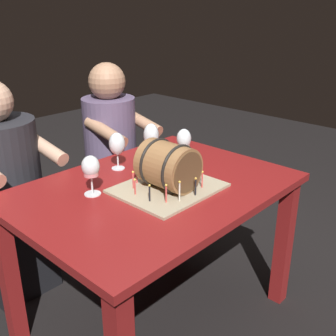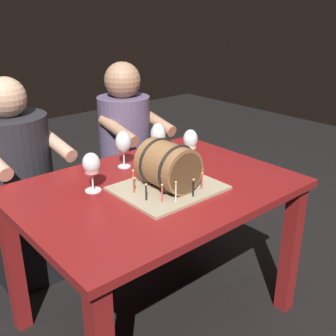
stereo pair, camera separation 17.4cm
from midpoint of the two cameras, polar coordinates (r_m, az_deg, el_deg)
ground_plane at (r=2.22m, az=0.83°, el=-19.96°), size 8.00×8.00×0.00m
dining_table at (r=1.87m, az=0.94°, el=-5.67°), size 1.21×0.89×0.73m
barrel_cake at (r=1.74m, az=2.86°, el=-0.21°), size 0.43×0.36×0.22m
wine_glass_amber at (r=2.03m, az=1.07°, el=4.42°), size 0.08×0.08×0.21m
wine_glass_white at (r=2.00m, az=5.64°, el=3.75°), size 0.07×0.07×0.19m
wine_glass_empty at (r=1.98m, az=-3.80°, el=3.50°), size 0.08×0.08×0.18m
wine_glass_rose at (r=1.73m, az=-7.89°, el=0.34°), size 0.08×0.08×0.17m
person_seated_left at (r=2.30m, az=-18.08°, el=-3.03°), size 0.43×0.51×1.16m
person_seated_right at (r=2.62m, az=-4.00°, el=0.70°), size 0.37×0.46×1.17m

